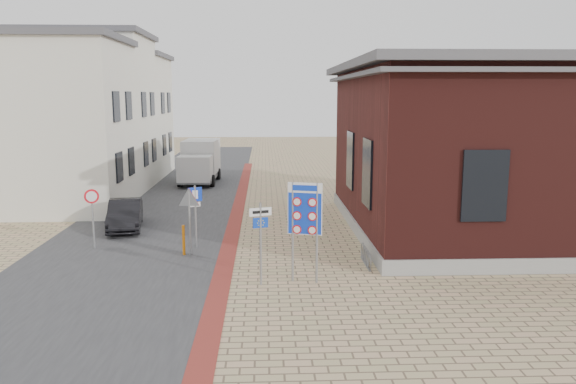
{
  "coord_description": "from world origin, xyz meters",
  "views": [
    {
      "loc": [
        -0.66,
        -15.54,
        5.51
      ],
      "look_at": [
        0.13,
        3.6,
        2.2
      ],
      "focal_mm": 35.0,
      "sensor_mm": 36.0,
      "label": 1
    }
  ],
  "objects_px": {
    "parking_sign": "(195,206)",
    "box_truck": "(200,161)",
    "border_sign": "(305,211)",
    "bollard": "(184,240)",
    "essen_sign": "(261,231)",
    "sedan": "(125,215)"
  },
  "relations": [
    {
      "from": "box_truck",
      "to": "border_sign",
      "type": "height_order",
      "value": "border_sign"
    },
    {
      "from": "parking_sign",
      "to": "box_truck",
      "type": "bearing_deg",
      "value": 75.22
    },
    {
      "from": "border_sign",
      "to": "parking_sign",
      "type": "xyz_separation_m",
      "value": [
        -3.69,
        4.0,
        -0.62
      ]
    },
    {
      "from": "parking_sign",
      "to": "essen_sign",
      "type": "bearing_deg",
      "value": -81.0
    },
    {
      "from": "sedan",
      "to": "box_truck",
      "type": "height_order",
      "value": "box_truck"
    },
    {
      "from": "essen_sign",
      "to": "bollard",
      "type": "distance_m",
      "value": 4.32
    },
    {
      "from": "essen_sign",
      "to": "sedan",
      "type": "bearing_deg",
      "value": 110.01
    },
    {
      "from": "sedan",
      "to": "essen_sign",
      "type": "relative_size",
      "value": 1.5
    },
    {
      "from": "essen_sign",
      "to": "parking_sign",
      "type": "bearing_deg",
      "value": 101.62
    },
    {
      "from": "essen_sign",
      "to": "bollard",
      "type": "xyz_separation_m",
      "value": [
        -2.7,
        3.19,
        -1.09
      ]
    },
    {
      "from": "box_truck",
      "to": "bollard",
      "type": "height_order",
      "value": "box_truck"
    },
    {
      "from": "box_truck",
      "to": "sedan",
      "type": "bearing_deg",
      "value": -95.82
    },
    {
      "from": "sedan",
      "to": "essen_sign",
      "type": "distance_m",
      "value": 9.31
    },
    {
      "from": "box_truck",
      "to": "parking_sign",
      "type": "bearing_deg",
      "value": -82.1
    },
    {
      "from": "border_sign",
      "to": "essen_sign",
      "type": "bearing_deg",
      "value": -156.26
    },
    {
      "from": "box_truck",
      "to": "border_sign",
      "type": "bearing_deg",
      "value": -72.81
    },
    {
      "from": "essen_sign",
      "to": "parking_sign",
      "type": "relative_size",
      "value": 1.07
    },
    {
      "from": "border_sign",
      "to": "bollard",
      "type": "height_order",
      "value": "border_sign"
    },
    {
      "from": "box_truck",
      "to": "bollard",
      "type": "xyz_separation_m",
      "value": [
        1.29,
        -16.52,
        -0.85
      ]
    },
    {
      "from": "box_truck",
      "to": "bollard",
      "type": "distance_m",
      "value": 16.59
    },
    {
      "from": "box_truck",
      "to": "border_sign",
      "type": "distance_m",
      "value": 20.23
    },
    {
      "from": "essen_sign",
      "to": "border_sign",
      "type": "bearing_deg",
      "value": -9.29
    }
  ]
}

